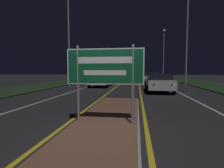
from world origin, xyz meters
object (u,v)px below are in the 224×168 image
Objects in this scene: streetlight_left_near at (69,26)px; car_approaching_0 at (101,79)px; car_receding_2 at (144,76)px; car_receding_0 at (159,82)px; car_receding_1 at (150,77)px; highway_sign at (105,69)px; car_receding_3 at (156,75)px; streetlight_right_near at (187,27)px; streetlight_right_far at (164,46)px.

car_approaching_0 is (3.35, 0.48, -5.65)m from streetlight_left_near.
car_receding_2 is 18.62m from car_approaching_0.
car_receding_1 is (0.18, 12.90, -0.05)m from car_receding_0.
car_receding_0 is (2.67, 9.04, -0.93)m from highway_sign.
car_receding_3 is at bearing 68.80° from streetlight_left_near.
car_receding_1 is at bearing 45.20° from streetlight_left_near.
highway_sign is at bearing -77.82° from car_approaching_0.
car_receding_2 is at bearing 65.02° from streetlight_left_near.
streetlight_right_near reaches higher than car_receding_0.
streetlight_right_far is 24.18m from car_approaching_0.
streetlight_right_near reaches higher than streetlight_right_far.
highway_sign is 9.47m from car_receding_0.
streetlight_right_far reaches higher than car_receding_2.
highway_sign is 0.22× the size of streetlight_right_far.
streetlight_left_near is 6.59m from car_approaching_0.
streetlight_right_far is at bearing -86.56° from car_receding_3.
highway_sign reaches higher than car_receding_2.
streetlight_right_near is 2.44× the size of car_approaching_0.
car_receding_2 is at bearing 85.72° from highway_sign.
streetlight_right_near is at bearing -76.03° from car_receding_2.
streetlight_right_far is 2.38× the size of car_receding_1.
car_receding_1 is (2.85, 21.94, -0.98)m from highway_sign.
car_receding_0 is (8.89, -3.76, -5.63)m from streetlight_left_near.
streetlight_left_near is at bearing -169.04° from streetlight_right_near.
car_receding_1 reaches higher than car_receding_2.
car_approaching_0 reaches higher than car_receding_2.
streetlight_left_near is at bearing -111.20° from car_receding_3.
car_receding_0 is 0.93× the size of car_receding_3.
car_approaching_0 is (-5.72, -8.66, 0.03)m from car_receding_1.
streetlight_right_near is 9.15m from car_receding_0.
streetlight_left_near is 2.45× the size of car_receding_2.
streetlight_right_near is at bearing -62.85° from car_receding_1.
car_receding_3 is at bearing 90.44° from streetlight_right_near.
streetlight_right_near is at bearing -89.56° from car_receding_3.
car_receding_1 is at bearing 89.19° from car_receding_0.
streetlight_left_near is at bearing -114.98° from car_receding_2.
streetlight_left_near is at bearing 157.07° from car_receding_0.
streetlight_right_far reaches higher than car_receding_0.
streetlight_right_near is 2.42× the size of car_receding_1.
highway_sign is 0.21× the size of streetlight_right_near.
streetlight_right_near is (6.30, 15.22, 4.75)m from highway_sign.
car_receding_3 is (6.07, 44.50, -0.97)m from highway_sign.
car_approaching_0 is at bearing 142.55° from car_receding_0.
car_receding_0 is 0.94× the size of car_approaching_0.
streetlight_left_near is at bearing 115.92° from highway_sign.
car_receding_1 is 1.01× the size of car_approaching_0.
car_receding_3 is (-0.22, 29.28, -5.72)m from streetlight_right_near.
streetlight_right_near is at bearing 10.96° from streetlight_left_near.
streetlight_left_near is 14.08m from car_receding_1.
highway_sign is at bearing -94.28° from car_receding_2.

